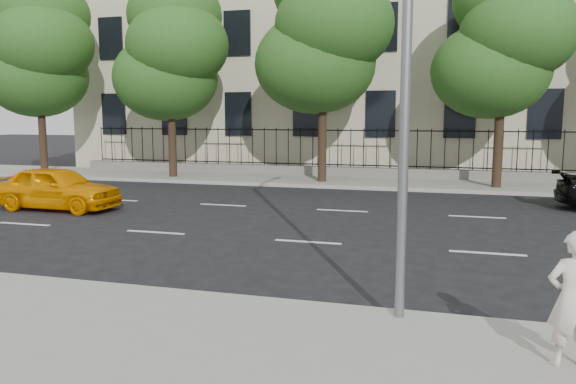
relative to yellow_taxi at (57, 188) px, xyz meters
name	(u,v)px	position (x,y,z in m)	size (l,w,h in m)	color
ground	(277,270)	(8.69, -4.78, -0.69)	(120.00, 120.00, 0.00)	black
near_sidewalk	(185,349)	(8.69, -8.78, -0.62)	(60.00, 4.00, 0.15)	gray
far_sidewalk	(371,182)	(8.69, 9.22, -0.62)	(60.00, 4.00, 0.15)	gray
lane_markings	(327,224)	(8.69, -0.03, -0.69)	(49.60, 4.62, 0.01)	silver
masonry_building	(395,6)	(8.69, 18.17, 8.33)	(34.60, 12.11, 18.50)	beige
iron_fence	(376,166)	(8.69, 10.92, -0.05)	(30.00, 0.50, 2.20)	slate
tree_a	(40,49)	(-7.27, 8.59, 5.43)	(5.71, 5.31, 9.39)	#382619
tree_b	(172,50)	(-0.27, 8.59, 5.15)	(5.53, 5.12, 8.97)	#382619
tree_c	(325,31)	(6.73, 8.59, 5.72)	(5.89, 5.50, 9.80)	#382619
tree_d	(504,39)	(13.73, 8.59, 5.14)	(5.34, 4.94, 8.84)	#382619
yellow_taxi	(57,188)	(0.00, 0.00, 0.00)	(1.63, 4.06, 1.38)	#FB9800
woman_near	(572,299)	(13.16, -8.15, 0.24)	(0.57, 0.38, 1.57)	silver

